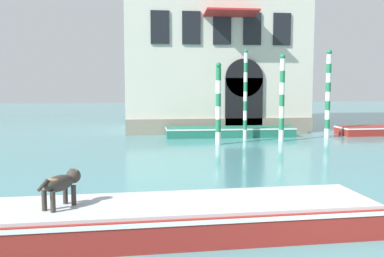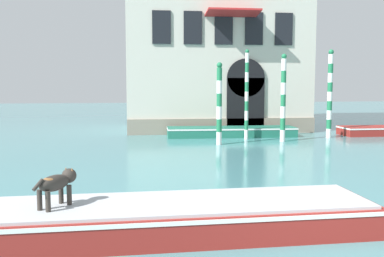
# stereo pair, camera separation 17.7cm
# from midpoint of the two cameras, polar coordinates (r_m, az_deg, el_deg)

# --- Properties ---
(boat_foreground) EXTENTS (8.94, 2.22, 0.64)m
(boat_foreground) POSITION_cam_midpoint_polar(r_m,az_deg,el_deg) (8.88, -5.48, -11.25)
(boat_foreground) COLOR maroon
(boat_foreground) RESTS_ON ground_plane
(dog_on_deck) EXTENTS (0.69, 0.89, 0.69)m
(dog_on_deck) POSITION_cam_midpoint_polar(r_m,az_deg,el_deg) (8.74, -16.77, -6.66)
(dog_on_deck) COLOR #332D28
(dog_on_deck) RESTS_ON boat_foreground
(boat_moored_near_palazzo) EXTENTS (7.05, 1.86, 0.52)m
(boat_moored_near_palazzo) POSITION_cam_midpoint_polar(r_m,az_deg,el_deg) (24.61, 4.62, -0.38)
(boat_moored_near_palazzo) COLOR #1E6651
(boat_moored_near_palazzo) RESTS_ON ground_plane
(mooring_pole_0) EXTENTS (0.26, 0.26, 4.35)m
(mooring_pole_0) POSITION_cam_midpoint_polar(r_m,az_deg,el_deg) (22.75, 11.13, 3.88)
(mooring_pole_0) COLOR white
(mooring_pole_0) RESTS_ON ground_plane
(mooring_pole_1) EXTENTS (0.26, 0.26, 3.88)m
(mooring_pole_1) POSITION_cam_midpoint_polar(r_m,az_deg,el_deg) (21.20, 3.12, 3.21)
(mooring_pole_1) COLOR white
(mooring_pole_1) RESTS_ON ground_plane
(mooring_pole_2) EXTENTS (0.27, 0.27, 4.67)m
(mooring_pole_2) POSITION_cam_midpoint_polar(r_m,az_deg,el_deg) (24.89, 16.70, 4.27)
(mooring_pole_2) COLOR white
(mooring_pole_2) RESTS_ON ground_plane
(mooring_pole_3) EXTENTS (0.20, 0.20, 4.63)m
(mooring_pole_3) POSITION_cam_midpoint_polar(r_m,az_deg,el_deg) (23.40, 6.58, 4.34)
(mooring_pole_3) COLOR white
(mooring_pole_3) RESTS_ON ground_plane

